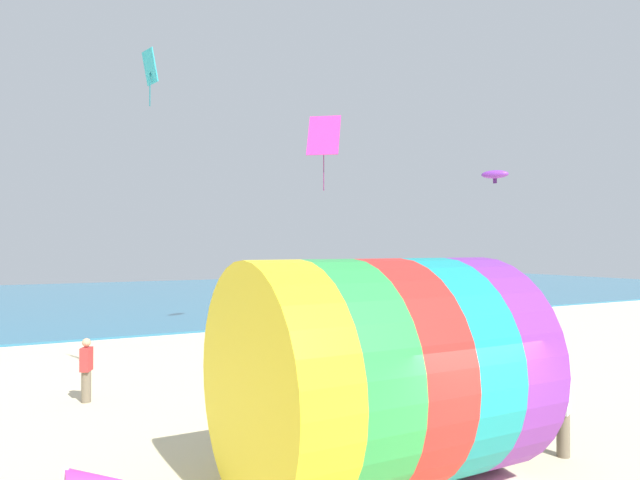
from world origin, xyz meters
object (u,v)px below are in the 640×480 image
(kite_purple_parafoil, at_px, (495,174))
(bystander_near_water, at_px, (361,332))
(giant_inflatable_tube, at_px, (379,372))
(bystander_mid_beach, at_px, (86,370))
(kite_handler, at_px, (563,412))
(kite_magenta_diamond, at_px, (324,136))
(kite_cyan_diamond, at_px, (150,68))

(kite_purple_parafoil, xyz_separation_m, bystander_near_water, (-4.56, 2.25, -5.93))
(bystander_near_water, bearing_deg, giant_inflatable_tube, -121.26)
(kite_purple_parafoil, xyz_separation_m, bystander_mid_beach, (-14.37, -0.12, -5.87))
(giant_inflatable_tube, xyz_separation_m, kite_handler, (3.78, -0.60, -1.03))
(kite_magenta_diamond, height_order, bystander_mid_beach, kite_magenta_diamond)
(kite_handler, xyz_separation_m, bystander_near_water, (2.35, 10.70, -0.07))
(giant_inflatable_tube, distance_m, kite_handler, 3.96)
(kite_cyan_diamond, xyz_separation_m, bystander_mid_beach, (-1.39, 0.82, -7.70))
(kite_magenta_diamond, distance_m, kite_cyan_diamond, 7.38)
(giant_inflatable_tube, xyz_separation_m, bystander_mid_beach, (-3.68, 7.73, -1.05))
(bystander_near_water, bearing_deg, kite_magenta_diamond, -173.50)
(giant_inflatable_tube, height_order, kite_cyan_diamond, kite_cyan_diamond)
(kite_purple_parafoil, bearing_deg, giant_inflatable_tube, -143.71)
(bystander_near_water, xyz_separation_m, bystander_mid_beach, (-9.81, -2.37, 0.06))
(bystander_near_water, bearing_deg, bystander_mid_beach, -166.43)
(kite_purple_parafoil, relative_size, bystander_near_water, 0.68)
(bystander_near_water, bearing_deg, kite_cyan_diamond, -159.27)
(kite_purple_parafoil, bearing_deg, kite_magenta_diamond, 161.86)
(kite_handler, relative_size, bystander_mid_beach, 1.02)
(kite_handler, relative_size, kite_magenta_diamond, 0.60)
(kite_magenta_diamond, relative_size, kite_cyan_diamond, 1.93)
(kite_cyan_diamond, relative_size, bystander_near_water, 0.93)
(kite_magenta_diamond, relative_size, bystander_near_water, 1.80)
(kite_purple_parafoil, bearing_deg, bystander_near_water, 153.79)
(giant_inflatable_tube, xyz_separation_m, bystander_near_water, (6.13, 10.10, -1.11))
(giant_inflatable_tube, relative_size, kite_magenta_diamond, 1.76)
(giant_inflatable_tube, height_order, bystander_near_water, giant_inflatable_tube)
(kite_handler, bearing_deg, kite_purple_parafoil, 50.72)
(kite_cyan_diamond, xyz_separation_m, bystander_near_water, (8.42, 3.19, -7.75))
(kite_handler, relative_size, kite_cyan_diamond, 1.16)
(kite_purple_parafoil, relative_size, bystander_mid_beach, 0.64)
(kite_magenta_diamond, bearing_deg, kite_purple_parafoil, -18.14)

